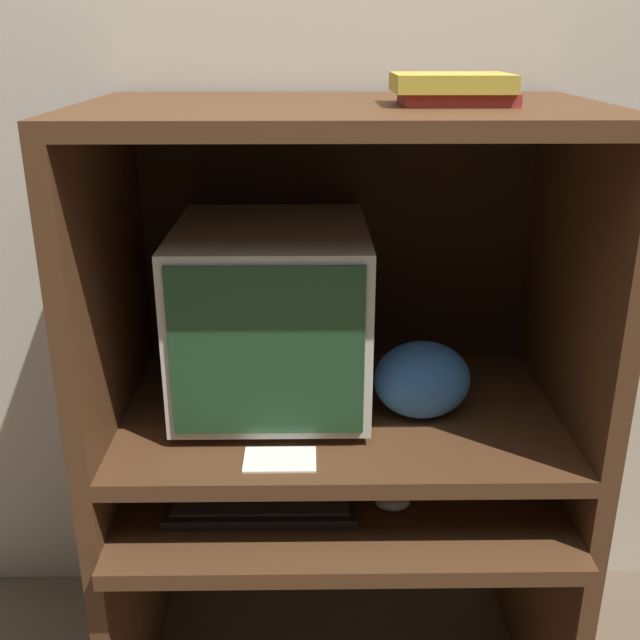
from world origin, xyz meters
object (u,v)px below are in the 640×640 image
Objects in this scene: crt_monitor at (272,314)px; mouse at (393,502)px; keyboard at (261,501)px; snack_bag at (422,380)px; book_stack at (453,89)px.

crt_monitor is 6.19× the size of mouse.
keyboard is 0.29m from mouse.
snack_bag is at bearing 60.38° from mouse.
keyboard is at bearing 177.51° from mouse.
keyboard is 0.94m from book_stack.
crt_monitor reaches higher than snack_bag.
book_stack is (0.03, 0.01, 0.61)m from snack_bag.
mouse is 0.27m from snack_bag.
snack_bag is (0.07, 0.12, 0.23)m from mouse.
snack_bag is at bearing -170.11° from book_stack.
crt_monitor is at bearing 83.26° from keyboard.
book_stack reaches higher than snack_bag.
snack_bag reaches higher than keyboard.
book_stack is (0.38, 0.11, 0.85)m from keyboard.
snack_bag is 0.61m from book_stack.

